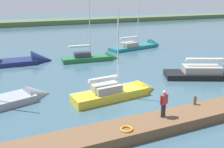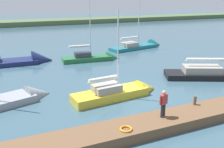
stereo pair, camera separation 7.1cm
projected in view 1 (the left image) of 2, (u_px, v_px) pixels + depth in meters
ground_plane at (133, 96)px, 18.68m from camera, size 200.00×200.00×0.00m
far_shoreline at (38, 25)px, 65.26m from camera, size 180.00×8.00×2.40m
dock_pier at (172, 120)px, 14.39m from camera, size 21.98×1.95×0.60m
mooring_post_near at (195, 100)px, 15.64m from camera, size 0.19×0.19×0.59m
life_ring_buoy at (127, 129)px, 12.72m from camera, size 0.66×0.66×0.10m
sailboat_inner_slip at (94, 59)px, 28.95m from camera, size 6.98×2.33×8.75m
sailboat_far_left at (121, 94)px, 18.50m from camera, size 7.02×2.37×7.11m
sailboat_mid_channel at (141, 47)px, 35.92m from camera, size 9.18×3.81×9.18m
sailboat_behind_pier at (7, 103)px, 17.16m from camera, size 7.53×3.92×7.59m
sailboat_near_dock at (14, 63)px, 27.19m from camera, size 10.50×2.80×11.67m
person_on_dock at (164, 102)px, 13.85m from camera, size 0.60×0.32×1.61m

